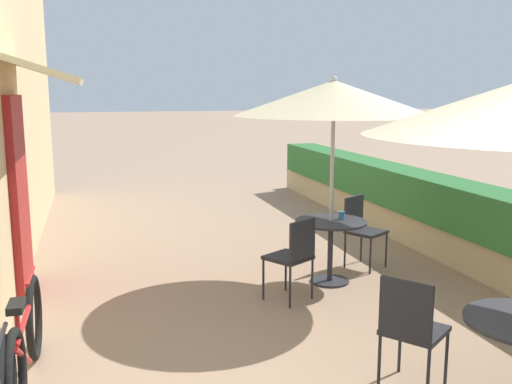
{
  "coord_description": "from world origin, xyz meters",
  "views": [
    {
      "loc": [
        -1.63,
        -1.3,
        2.14
      ],
      "look_at": [
        0.15,
        4.86,
        1.0
      ],
      "focal_mm": 40.0,
      "sensor_mm": 36.0,
      "label": 1
    }
  ],
  "objects": [
    {
      "name": "cafe_facade_wall",
      "position": [
        -2.54,
        5.49,
        2.09
      ],
      "size": [
        0.98,
        11.23,
        4.2
      ],
      "color": "#D6B784",
      "rests_on": "ground_plane"
    },
    {
      "name": "planter_hedge",
      "position": [
        2.75,
        5.52,
        0.54
      ],
      "size": [
        0.6,
        10.23,
        1.01
      ],
      "color": "tan",
      "rests_on": "ground_plane"
    },
    {
      "name": "cafe_chair_near_back",
      "position": [
        0.47,
        2.03,
        0.52
      ],
      "size": [
        0.56,
        0.56,
        0.87
      ],
      "rotation": [
        0.0,
        0.0,
        11.63
      ],
      "color": "#232328",
      "rests_on": "ground_plane"
    },
    {
      "name": "patio_table_mid",
      "position": [
        0.89,
        4.42,
        0.53
      ],
      "size": [
        0.8,
        0.8,
        0.71
      ],
      "color": "#28282D",
      "rests_on": "ground_plane"
    },
    {
      "name": "patio_umbrella_mid",
      "position": [
        0.89,
        4.42,
        2.06
      ],
      "size": [
        2.18,
        2.18,
        2.3
      ],
      "color": "#B7B7BC",
      "rests_on": "ground_plane"
    },
    {
      "name": "cafe_chair_mid_left",
      "position": [
        0.3,
        3.98,
        0.52
      ],
      "size": [
        0.55,
        0.55,
        0.87
      ],
      "rotation": [
        0.0,
        0.0,
        6.82
      ],
      "color": "#232328",
      "rests_on": "ground_plane"
    },
    {
      "name": "cafe_chair_mid_right",
      "position": [
        1.49,
        4.87,
        0.52
      ],
      "size": [
        0.55,
        0.55,
        0.87
      ],
      "rotation": [
        0.0,
        0.0,
        9.96
      ],
      "color": "#232328",
      "rests_on": "ground_plane"
    },
    {
      "name": "coffee_cup_mid",
      "position": [
        1.04,
        4.46,
        0.76
      ],
      "size": [
        0.07,
        0.07,
        0.09
      ],
      "color": "teal",
      "rests_on": "patio_table_mid"
    },
    {
      "name": "bicycle_second",
      "position": [
        -2.15,
        2.81,
        0.36
      ],
      "size": [
        0.1,
        1.77,
        0.78
      ],
      "rotation": [
        0.0,
        0.0,
        -0.01
      ],
      "color": "black",
      "rests_on": "ground_plane"
    }
  ]
}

